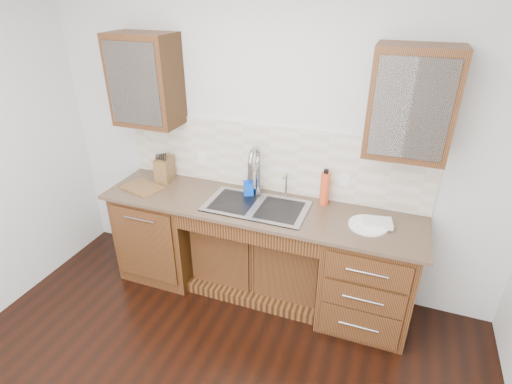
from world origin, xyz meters
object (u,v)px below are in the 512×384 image
(soap_bottle, at_px, (248,185))
(plate, at_px, (368,225))
(knife_block, at_px, (165,169))
(water_bottle, at_px, (325,189))
(cutting_board, at_px, (142,188))

(soap_bottle, height_order, plate, soap_bottle)
(plate, distance_m, knife_block, 1.88)
(water_bottle, bearing_deg, knife_block, -177.61)
(water_bottle, xyz_separation_m, plate, (0.39, -0.22, -0.13))
(water_bottle, xyz_separation_m, knife_block, (-1.48, -0.06, -0.03))
(knife_block, bearing_deg, water_bottle, -6.23)
(soap_bottle, bearing_deg, knife_block, 154.65)
(soap_bottle, height_order, knife_block, knife_block)
(water_bottle, relative_size, cutting_board, 0.82)
(soap_bottle, height_order, water_bottle, water_bottle)
(soap_bottle, relative_size, plate, 0.63)
(knife_block, xyz_separation_m, cutting_board, (-0.10, -0.22, -0.10))
(water_bottle, height_order, cutting_board, water_bottle)
(knife_block, distance_m, cutting_board, 0.27)
(soap_bottle, relative_size, cutting_board, 0.54)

